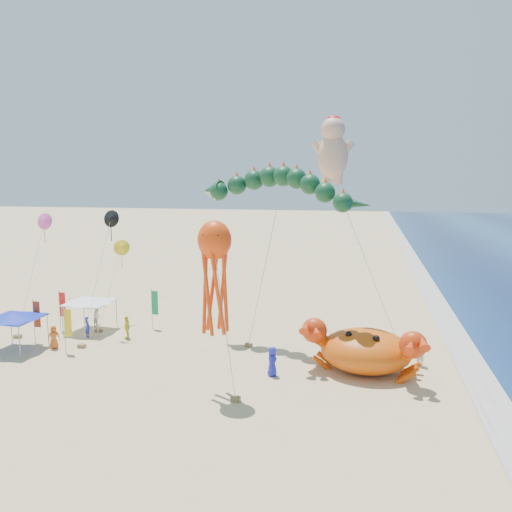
{
  "coord_description": "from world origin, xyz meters",
  "views": [
    {
      "loc": [
        5.24,
        -30.53,
        11.6
      ],
      "look_at": [
        -2.0,
        2.0,
        6.5
      ],
      "focal_mm": 35.0,
      "sensor_mm": 36.0,
      "label": 1
    }
  ],
  "objects_px": {
    "dragon_kite": "(276,192)",
    "crab_inflatable": "(366,349)",
    "cherub_kite": "(333,148)",
    "canopy_blue": "(14,315)",
    "canopy_white": "(89,300)",
    "octopus_kite": "(215,269)"
  },
  "relations": [
    {
      "from": "crab_inflatable",
      "to": "canopy_blue",
      "type": "xyz_separation_m",
      "value": [
        -23.52,
        -1.14,
        1.01
      ]
    },
    {
      "from": "crab_inflatable",
      "to": "dragon_kite",
      "type": "xyz_separation_m",
      "value": [
        -6.24,
        3.55,
        9.33
      ]
    },
    {
      "from": "cherub_kite",
      "to": "crab_inflatable",
      "type": "bearing_deg",
      "value": -74.56
    },
    {
      "from": "crab_inflatable",
      "to": "canopy_blue",
      "type": "relative_size",
      "value": 2.1
    },
    {
      "from": "cherub_kite",
      "to": "octopus_kite",
      "type": "height_order",
      "value": "cherub_kite"
    },
    {
      "from": "dragon_kite",
      "to": "crab_inflatable",
      "type": "bearing_deg",
      "value": -29.65
    },
    {
      "from": "dragon_kite",
      "to": "cherub_kite",
      "type": "height_order",
      "value": "cherub_kite"
    },
    {
      "from": "octopus_kite",
      "to": "canopy_white",
      "type": "distance_m",
      "value": 16.11
    },
    {
      "from": "crab_inflatable",
      "to": "octopus_kite",
      "type": "xyz_separation_m",
      "value": [
        -8.05,
        -4.63,
        5.47
      ]
    },
    {
      "from": "dragon_kite",
      "to": "octopus_kite",
      "type": "xyz_separation_m",
      "value": [
        -1.81,
        -8.18,
        -3.86
      ]
    },
    {
      "from": "octopus_kite",
      "to": "crab_inflatable",
      "type": "bearing_deg",
      "value": 29.88
    },
    {
      "from": "dragon_kite",
      "to": "canopy_blue",
      "type": "distance_m",
      "value": 19.74
    },
    {
      "from": "cherub_kite",
      "to": "canopy_white",
      "type": "height_order",
      "value": "cherub_kite"
    },
    {
      "from": "canopy_blue",
      "to": "canopy_white",
      "type": "bearing_deg",
      "value": 62.96
    },
    {
      "from": "dragon_kite",
      "to": "canopy_white",
      "type": "xyz_separation_m",
      "value": [
        -14.64,
        0.47,
        -8.32
      ]
    },
    {
      "from": "dragon_kite",
      "to": "canopy_blue",
      "type": "xyz_separation_m",
      "value": [
        -17.28,
        -4.69,
        -8.32
      ]
    },
    {
      "from": "cherub_kite",
      "to": "dragon_kite",
      "type": "bearing_deg",
      "value": -113.83
    },
    {
      "from": "crab_inflatable",
      "to": "canopy_blue",
      "type": "distance_m",
      "value": 23.57
    },
    {
      "from": "octopus_kite",
      "to": "dragon_kite",
      "type": "bearing_deg",
      "value": 77.55
    },
    {
      "from": "dragon_kite",
      "to": "canopy_white",
      "type": "relative_size",
      "value": 3.55
    },
    {
      "from": "octopus_kite",
      "to": "canopy_white",
      "type": "height_order",
      "value": "octopus_kite"
    },
    {
      "from": "dragon_kite",
      "to": "cherub_kite",
      "type": "distance_m",
      "value": 8.67
    }
  ]
}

